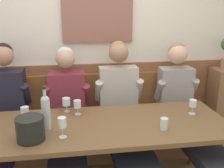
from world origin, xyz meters
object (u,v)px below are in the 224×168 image
(dining_table, at_px, (101,132))
(wine_glass_by_bottle, at_px, (66,102))
(wine_glass_center_front, at_px, (77,105))
(wine_bottle_green_tall, at_px, (46,111))
(person_center_right_seat, at_px, (2,119))
(person_right_seat, at_px, (124,116))
(ice_bucket, at_px, (30,129))
(wine_glass_mid_left, at_px, (25,112))
(wine_glass_mid_right, at_px, (193,104))
(wine_glass_near_bucket, at_px, (62,123))
(water_tumbler_right, at_px, (164,124))
(person_left_seat, at_px, (67,120))
(wall_bench, at_px, (95,133))
(person_center_left_seat, at_px, (186,111))

(dining_table, height_order, wine_glass_by_bottle, wine_glass_by_bottle)
(wine_glass_center_front, bearing_deg, wine_bottle_green_tall, -134.87)
(person_center_right_seat, distance_m, person_right_seat, 1.17)
(person_center_right_seat, bearing_deg, person_right_seat, -1.80)
(ice_bucket, distance_m, wine_glass_mid_left, 0.32)
(wine_glass_mid_right, bearing_deg, wine_bottle_green_tall, -175.09)
(wine_glass_near_bucket, height_order, water_tumbler_right, wine_glass_near_bucket)
(person_center_right_seat, bearing_deg, wine_glass_center_front, -9.47)
(person_right_seat, distance_m, water_tumbler_right, 0.57)
(person_left_seat, bearing_deg, wall_bench, 50.89)
(wine_glass_center_front, xyz_separation_m, wine_glass_mid_right, (1.06, -0.15, 0.00))
(wall_bench, bearing_deg, person_center_left_seat, -20.75)
(person_center_right_seat, distance_m, ice_bucket, 0.68)
(wine_glass_near_bucket, bearing_deg, ice_bucket, -177.64)
(wall_bench, distance_m, water_tumbler_right, 1.12)
(person_center_left_seat, bearing_deg, person_left_seat, -179.85)
(wine_glass_near_bucket, relative_size, water_tumbler_right, 1.68)
(dining_table, distance_m, person_left_seat, 0.44)
(person_right_seat, bearing_deg, ice_bucket, -147.40)
(wine_glass_mid_left, bearing_deg, ice_bucket, -74.41)
(person_center_left_seat, bearing_deg, wall_bench, 159.25)
(person_center_right_seat, distance_m, wine_glass_near_bucket, 0.83)
(wine_glass_center_front, height_order, wine_glass_near_bucket, wine_glass_near_bucket)
(wine_glass_mid_left, bearing_deg, wall_bench, 42.48)
(wine_glass_mid_right, bearing_deg, person_right_seat, 159.33)
(person_left_seat, xyz_separation_m, person_center_left_seat, (1.22, 0.00, 0.02))
(person_center_right_seat, distance_m, wine_bottle_green_tall, 0.63)
(ice_bucket, height_order, water_tumbler_right, ice_bucket)
(person_center_right_seat, xyz_separation_m, wine_glass_by_bottle, (0.61, -0.04, 0.15))
(dining_table, distance_m, wine_glass_by_bottle, 0.47)
(person_center_right_seat, bearing_deg, wine_bottle_green_tall, -39.74)
(person_center_right_seat, height_order, person_center_left_seat, person_center_right_seat)
(wine_glass_mid_left, bearing_deg, person_center_right_seat, 136.96)
(dining_table, distance_m, wine_glass_center_front, 0.35)
(ice_bucket, bearing_deg, wine_glass_near_bucket, 2.36)
(wine_glass_center_front, distance_m, wine_glass_mid_right, 1.07)
(person_left_seat, distance_m, person_center_left_seat, 1.22)
(dining_table, xyz_separation_m, wine_glass_by_bottle, (-0.29, 0.32, 0.17))
(wine_glass_center_front, bearing_deg, person_left_seat, 136.01)
(wine_glass_center_front, bearing_deg, wine_glass_near_bucket, -106.07)
(wine_bottle_green_tall, relative_size, wine_glass_center_front, 2.63)
(person_center_left_seat, bearing_deg, wine_bottle_green_tall, -165.38)
(person_left_seat, height_order, wine_glass_center_front, person_left_seat)
(person_center_right_seat, bearing_deg, wine_glass_mid_left, -43.04)
(ice_bucket, relative_size, water_tumbler_right, 2.14)
(person_right_seat, xyz_separation_m, person_center_left_seat, (0.66, 0.02, 0.01))
(wine_bottle_green_tall, relative_size, wine_glass_mid_left, 2.42)
(wall_bench, distance_m, wine_glass_by_bottle, 0.71)
(wine_glass_center_front, bearing_deg, dining_table, -51.83)
(wine_glass_mid_right, relative_size, water_tumbler_right, 1.40)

